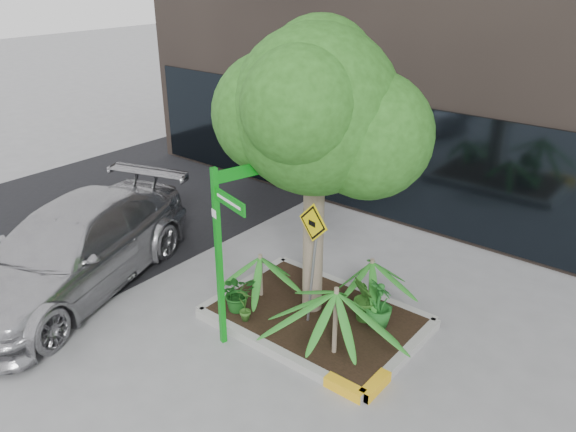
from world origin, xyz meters
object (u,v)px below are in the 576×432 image
Objects in this scene: tree at (316,110)px; parked_car at (72,250)px; street_sign_post at (223,240)px; cattle_sign at (313,243)px.

parked_car is (-3.83, -1.97, -2.70)m from tree.
parked_car is 3.46m from street_sign_post.
tree reaches higher than street_sign_post.
street_sign_post is 1.42× the size of cattle_sign.
tree is at bearing 84.33° from street_sign_post.
street_sign_post is at bearing -111.45° from tree.
parked_car is at bearing -144.83° from cattle_sign.
street_sign_post is (3.27, 0.54, 1.01)m from parked_car.
street_sign_post is 1.39m from cattle_sign.
cattle_sign is (0.76, 1.13, -0.25)m from street_sign_post.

